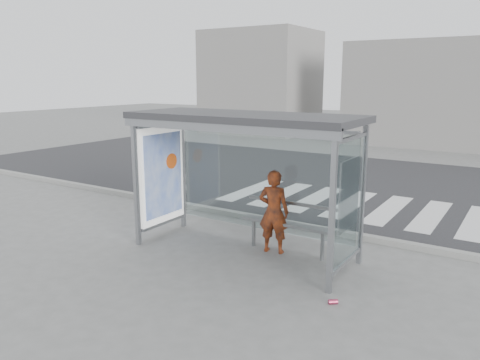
# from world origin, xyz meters

# --- Properties ---
(ground) EXTENTS (80.00, 80.00, 0.00)m
(ground) POSITION_xyz_m (0.00, 0.00, 0.00)
(ground) COLOR slate
(ground) RESTS_ON ground
(road) EXTENTS (30.00, 10.00, 0.01)m
(road) POSITION_xyz_m (0.00, 7.00, 0.00)
(road) COLOR #252527
(road) RESTS_ON ground
(curb) EXTENTS (30.00, 0.18, 0.12)m
(curb) POSITION_xyz_m (0.00, 1.95, 0.06)
(curb) COLOR gray
(curb) RESTS_ON ground
(crosswalk) EXTENTS (7.55, 3.00, 0.00)m
(crosswalk) POSITION_xyz_m (1.00, 4.50, 0.00)
(crosswalk) COLOR silver
(crosswalk) RESTS_ON ground
(bus_shelter) EXTENTS (4.25, 1.65, 2.62)m
(bus_shelter) POSITION_xyz_m (-0.37, 0.06, 1.98)
(bus_shelter) COLOR gray
(bus_shelter) RESTS_ON ground
(building_left) EXTENTS (6.00, 5.00, 6.00)m
(building_left) POSITION_xyz_m (-10.00, 18.00, 3.00)
(building_left) COLOR gray
(building_left) RESTS_ON ground
(building_center) EXTENTS (8.00, 5.00, 5.00)m
(building_center) POSITION_xyz_m (0.00, 18.00, 2.50)
(building_center) COLOR gray
(building_center) RESTS_ON ground
(person) EXTENTS (0.64, 0.48, 1.59)m
(person) POSITION_xyz_m (0.44, 0.38, 0.79)
(person) COLOR #CD4713
(person) RESTS_ON ground
(bench) EXTENTS (1.85, 0.32, 0.96)m
(bench) POSITION_xyz_m (0.68, 0.50, 0.57)
(bench) COLOR slate
(bench) RESTS_ON ground
(soda_can) EXTENTS (0.15, 0.14, 0.07)m
(soda_can) POSITION_xyz_m (2.19, -1.01, 0.04)
(soda_can) COLOR #C83B61
(soda_can) RESTS_ON ground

